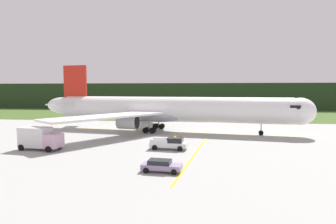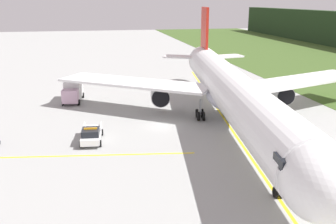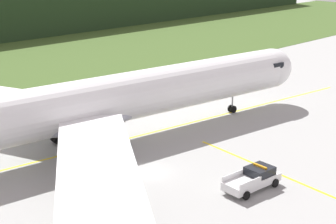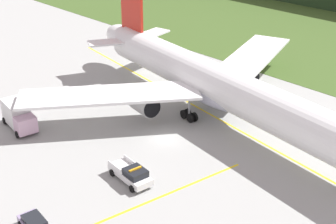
{
  "view_description": "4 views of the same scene",
  "coord_description": "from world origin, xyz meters",
  "px_view_note": "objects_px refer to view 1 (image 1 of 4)",
  "views": [
    {
      "loc": [
        8.86,
        -49.01,
        8.8
      ],
      "look_at": [
        2.06,
        6.62,
        4.29
      ],
      "focal_mm": 29.49,
      "sensor_mm": 36.0,
      "label": 1
    },
    {
      "loc": [
        46.46,
        -8.65,
        15.69
      ],
      "look_at": [
        4.33,
        -0.08,
        3.04
      ],
      "focal_mm": 41.13,
      "sensor_mm": 36.0,
      "label": 2
    },
    {
      "loc": [
        -30.21,
        -32.73,
        19.86
      ],
      "look_at": [
        4.52,
        1.61,
        4.53
      ],
      "focal_mm": 56.0,
      "sensor_mm": 36.0,
      "label": 3
    },
    {
      "loc": [
        37.47,
        -35.09,
        28.14
      ],
      "look_at": [
        1.28,
        -0.92,
        4.28
      ],
      "focal_mm": 51.45,
      "sensor_mm": 36.0,
      "label": 4
    }
  ],
  "objects_px": {
    "airliner": "(166,110)",
    "staff_car": "(161,165)",
    "ops_pickup_truck": "(170,143)",
    "catering_truck": "(40,138)"
  },
  "relations": [
    {
      "from": "catering_truck",
      "to": "ops_pickup_truck",
      "type": "bearing_deg",
      "value": 7.88
    },
    {
      "from": "catering_truck",
      "to": "staff_car",
      "type": "relative_size",
      "value": 1.46
    },
    {
      "from": "airliner",
      "to": "staff_car",
      "type": "height_order",
      "value": "airliner"
    },
    {
      "from": "airliner",
      "to": "staff_car",
      "type": "xyz_separation_m",
      "value": [
        3.2,
        -28.75,
        -3.94
      ]
    },
    {
      "from": "ops_pickup_truck",
      "to": "staff_car",
      "type": "height_order",
      "value": "ops_pickup_truck"
    },
    {
      "from": "ops_pickup_truck",
      "to": "staff_car",
      "type": "xyz_separation_m",
      "value": [
        0.31,
        -11.25,
        -0.2
      ]
    },
    {
      "from": "ops_pickup_truck",
      "to": "catering_truck",
      "type": "relative_size",
      "value": 0.88
    },
    {
      "from": "ops_pickup_truck",
      "to": "staff_car",
      "type": "relative_size",
      "value": 1.27
    },
    {
      "from": "airliner",
      "to": "ops_pickup_truck",
      "type": "height_order",
      "value": "airliner"
    },
    {
      "from": "airliner",
      "to": "ops_pickup_truck",
      "type": "relative_size",
      "value": 10.23
    }
  ]
}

